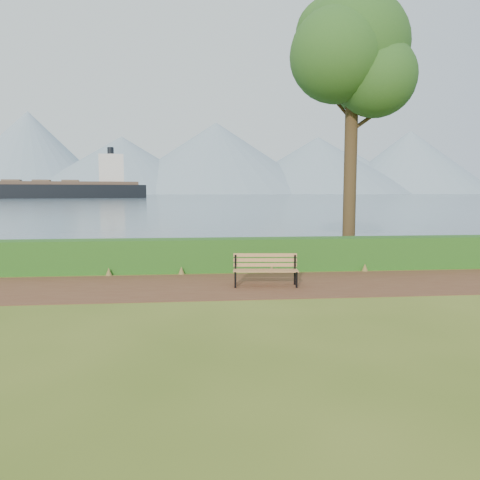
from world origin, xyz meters
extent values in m
plane|color=#4D611B|center=(0.00, 0.00, 0.00)|extent=(140.00, 140.00, 0.00)
cube|color=#5A301E|center=(0.00, 0.30, 0.01)|extent=(40.00, 3.40, 0.01)
cube|color=#1C4413|center=(0.00, 2.60, 0.50)|extent=(32.00, 0.85, 1.00)
cube|color=#425C6B|center=(0.00, 260.00, 0.01)|extent=(700.00, 510.00, 0.00)
cone|color=gray|center=(-140.00, 410.00, 35.00)|extent=(140.00, 140.00, 70.00)
cone|color=gray|center=(-60.00, 395.00, 24.00)|extent=(160.00, 160.00, 48.00)
cone|color=gray|center=(20.00, 405.00, 31.00)|extent=(190.00, 190.00, 62.00)
cone|color=gray|center=(110.00, 400.00, 25.00)|extent=(170.00, 170.00, 50.00)
cone|color=gray|center=(200.00, 410.00, 29.00)|extent=(150.00, 150.00, 58.00)
cone|color=gray|center=(-10.00, 430.00, 17.50)|extent=(120.00, 120.00, 35.00)
cone|color=gray|center=(150.00, 425.00, 20.00)|extent=(130.00, 130.00, 40.00)
cube|color=black|center=(0.31, -0.03, 0.21)|extent=(0.05, 0.06, 0.42)
cube|color=black|center=(0.35, 0.37, 0.40)|extent=(0.05, 0.06, 0.80)
cube|color=black|center=(0.33, 0.17, 0.39)|extent=(0.09, 0.48, 0.05)
cube|color=black|center=(1.86, -0.19, 0.21)|extent=(0.05, 0.06, 0.42)
cube|color=black|center=(1.90, 0.22, 0.40)|extent=(0.05, 0.06, 0.80)
cube|color=black|center=(1.88, 0.01, 0.39)|extent=(0.09, 0.48, 0.05)
cube|color=#925F38|center=(1.09, -0.08, 0.42)|extent=(1.67, 0.25, 0.03)
cube|color=#925F38|center=(1.10, 0.03, 0.42)|extent=(1.67, 0.25, 0.03)
cube|color=#925F38|center=(1.11, 0.15, 0.42)|extent=(1.67, 0.25, 0.03)
cube|color=#925F38|center=(1.12, 0.27, 0.42)|extent=(1.67, 0.25, 0.03)
cube|color=#925F38|center=(1.13, 0.32, 0.53)|extent=(1.66, 0.21, 0.10)
cube|color=#925F38|center=(1.13, 0.32, 0.66)|extent=(1.66, 0.21, 0.10)
cube|color=#925F38|center=(1.13, 0.32, 0.79)|extent=(1.66, 0.21, 0.10)
cylinder|color=#352415|center=(4.78, 4.44, 4.01)|extent=(0.45, 0.45, 8.03)
sphere|color=#1B4C19|center=(4.78, 4.44, 7.36)|extent=(3.79, 3.79, 3.79)
sphere|color=#1B4C19|center=(5.57, 5.14, 6.69)|extent=(2.90, 2.90, 2.90)
sphere|color=#1B4C19|center=(4.04, 3.89, 6.91)|extent=(3.12, 3.12, 3.12)
sphere|color=#1B4C19|center=(5.39, 3.85, 6.25)|extent=(2.68, 2.68, 2.68)
sphere|color=#1B4C19|center=(4.11, 4.88, 7.92)|extent=(2.45, 2.45, 2.45)
sphere|color=#1B4C19|center=(4.84, 4.59, 8.48)|extent=(2.23, 2.23, 2.23)
cylinder|color=#352415|center=(5.28, 4.44, 4.91)|extent=(1.17, 0.13, 0.88)
cylinder|color=#352415|center=(4.33, 4.55, 5.46)|extent=(0.91, 0.42, 0.80)
cube|color=black|center=(-49.00, 152.11, 1.37)|extent=(64.38, 22.13, 6.36)
cube|color=#4D3B2E|center=(-49.00, 152.11, 5.10)|extent=(59.19, 20.16, 1.09)
cube|color=silver|center=(-29.02, 156.05, 10.01)|extent=(9.48, 8.94, 10.00)
cylinder|color=black|center=(-29.02, 156.05, 15.92)|extent=(2.18, 2.18, 3.18)
cube|color=brown|center=(-60.06, 149.93, 5.82)|extent=(6.51, 6.94, 0.73)
cube|color=brown|center=(-51.14, 151.69, 5.82)|extent=(6.51, 6.94, 0.73)
cube|color=brown|center=(-42.22, 153.45, 5.82)|extent=(6.51, 6.94, 0.73)
camera|label=1|loc=(-0.74, -11.68, 2.46)|focal=35.00mm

